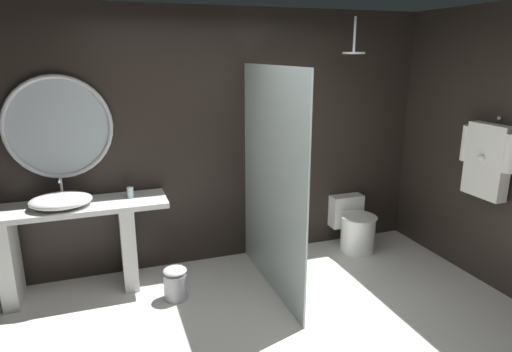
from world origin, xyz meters
The scene contains 11 objects.
back_wall_panel centered at (0.00, 1.90, 1.30)m, with size 4.80×0.10×2.60m, color black.
side_wall_right centered at (2.35, 0.76, 1.30)m, with size 0.10×2.47×2.60m, color black.
vanity_counter centered at (-1.46, 1.58, 0.54)m, with size 1.77×0.49×0.85m.
vessel_sink centered at (-1.49, 1.55, 0.91)m, with size 0.53×0.43×0.22m.
tumbler_cup centered at (-0.90, 1.62, 0.91)m, with size 0.06×0.06×0.10m, color silver.
round_wall_mirror centered at (-1.46, 1.81, 1.52)m, with size 0.94×0.04×0.94m.
shower_glass_panel centered at (0.31, 1.09, 1.03)m, with size 0.02×1.51×2.06m, color silver.
rain_shower_head centered at (1.30, 1.44, 2.19)m, with size 0.22×0.22×0.35m.
hanging_bathrobe centered at (2.21, 0.53, 1.24)m, with size 0.20×0.61×0.75m.
toilet centered at (1.51, 1.58, 0.26)m, with size 0.40×0.59×0.57m.
waste_bin centered at (-0.59, 1.15, 0.16)m, with size 0.22×0.22×0.31m.
Camera 1 is at (-1.10, -2.51, 2.16)m, focal length 31.29 mm.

